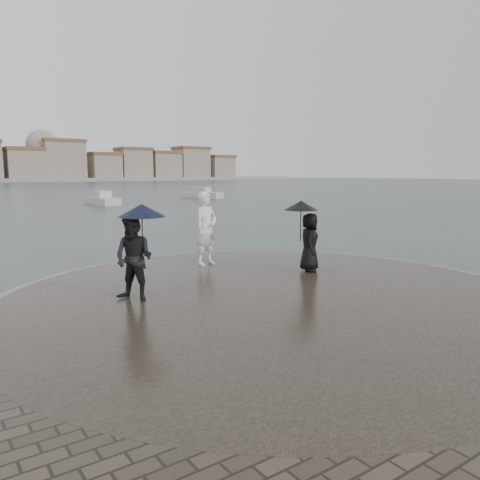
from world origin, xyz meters
TOP-DOWN VIEW (x-y plane):
  - ground at (0.00, 0.00)m, footprint 400.00×400.00m
  - kerb_ring at (0.00, 3.50)m, footprint 12.50×12.50m
  - quay_tip at (0.00, 3.50)m, footprint 11.90×11.90m
  - statue at (0.61, 7.41)m, footprint 0.89×0.70m
  - visitor_left at (-2.59, 4.95)m, footprint 1.30×1.17m
  - visitor_right at (2.38, 4.99)m, footprint 1.17×1.03m
  - boats at (4.04, 43.44)m, footprint 33.57×23.32m

SIDE VIEW (x-z plane):
  - ground at x=0.00m, z-range 0.00..0.00m
  - kerb_ring at x=0.00m, z-range 0.00..0.32m
  - quay_tip at x=0.00m, z-range 0.00..0.36m
  - boats at x=4.04m, z-range -0.37..1.13m
  - statue at x=0.61m, z-range 0.36..2.50m
  - visitor_right at x=2.38m, z-range 0.46..2.41m
  - visitor_left at x=-2.59m, z-range 0.46..2.50m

